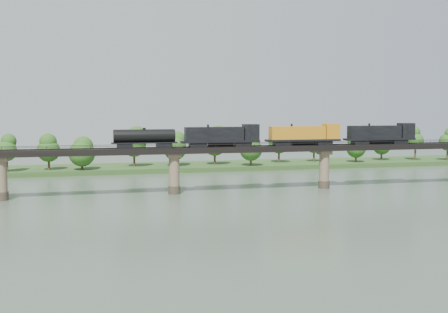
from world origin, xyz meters
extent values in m
plane|color=#39493B|center=(0.00, 0.00, 0.00)|extent=(400.00, 400.00, 0.00)
cube|color=#27461C|center=(0.00, 85.00, 0.80)|extent=(300.00, 24.00, 1.60)
cylinder|color=#473A2D|center=(-40.00, 30.00, 1.00)|extent=(3.00, 3.00, 2.00)
cylinder|color=#887259|center=(-40.00, 30.00, 5.50)|extent=(2.60, 2.60, 9.00)
cube|color=#887259|center=(-40.00, 30.00, 9.50)|extent=(3.20, 3.20, 1.00)
cylinder|color=#473A2D|center=(0.00, 30.00, 1.00)|extent=(3.00, 3.00, 2.00)
cylinder|color=#887259|center=(0.00, 30.00, 5.50)|extent=(2.60, 2.60, 9.00)
cube|color=#887259|center=(0.00, 30.00, 9.50)|extent=(3.20, 3.20, 1.00)
cylinder|color=#473A2D|center=(40.00, 30.00, 1.00)|extent=(3.00, 3.00, 2.00)
cylinder|color=#887259|center=(40.00, 30.00, 5.50)|extent=(2.60, 2.60, 9.00)
cube|color=#887259|center=(40.00, 30.00, 9.50)|extent=(3.20, 3.20, 1.00)
cube|color=black|center=(0.00, 30.00, 10.75)|extent=(220.00, 5.00, 1.50)
cube|color=black|center=(0.00, 29.25, 11.58)|extent=(220.00, 0.12, 0.16)
cube|color=black|center=(0.00, 30.75, 11.58)|extent=(220.00, 0.12, 0.16)
cube|color=black|center=(0.00, 27.60, 12.20)|extent=(220.00, 0.10, 0.10)
cube|color=black|center=(0.00, 32.40, 12.20)|extent=(220.00, 0.10, 0.10)
cube|color=black|center=(0.00, 27.60, 11.85)|extent=(0.08, 0.08, 0.70)
cube|color=black|center=(0.00, 32.40, 11.85)|extent=(0.08, 0.08, 0.70)
cylinder|color=#382619|center=(-44.43, 76.31, 3.35)|extent=(0.70, 0.70, 3.51)
sphere|color=#1E4A15|center=(-44.43, 76.31, 8.03)|extent=(6.31, 6.31, 6.31)
sphere|color=#1E4A15|center=(-44.43, 76.31, 10.96)|extent=(4.73, 4.73, 4.73)
cylinder|color=#382619|center=(-32.24, 78.84, 3.27)|extent=(0.70, 0.70, 3.34)
sphere|color=#1E4A15|center=(-32.24, 78.84, 7.73)|extent=(7.18, 7.18, 7.18)
sphere|color=#1E4A15|center=(-32.24, 78.84, 10.52)|extent=(5.39, 5.39, 5.39)
cylinder|color=#382619|center=(-22.01, 76.15, 3.01)|extent=(0.70, 0.70, 2.83)
sphere|color=#1E4A15|center=(-22.01, 76.15, 6.78)|extent=(8.26, 8.26, 8.26)
sphere|color=#1E4A15|center=(-22.01, 76.15, 9.14)|extent=(6.19, 6.19, 6.19)
cylinder|color=#382619|center=(-5.04, 82.68, 3.58)|extent=(0.70, 0.70, 3.96)
sphere|color=#1E4A15|center=(-5.04, 82.68, 8.87)|extent=(8.07, 8.07, 8.07)
sphere|color=#1E4A15|center=(-5.04, 82.68, 12.17)|extent=(6.05, 6.05, 6.05)
cylinder|color=#382619|center=(8.52, 81.14, 3.23)|extent=(0.70, 0.70, 3.27)
sphere|color=#1E4A15|center=(8.52, 81.14, 7.59)|extent=(8.03, 8.03, 8.03)
sphere|color=#1E4A15|center=(8.52, 81.14, 10.31)|extent=(6.02, 6.02, 6.02)
cylinder|color=#382619|center=(22.65, 82.31, 3.56)|extent=(0.70, 0.70, 3.92)
sphere|color=#1E4A15|center=(22.65, 82.31, 8.79)|extent=(8.29, 8.29, 8.29)
sphere|color=#1E4A15|center=(22.65, 82.31, 12.05)|extent=(6.21, 6.21, 6.21)
cylinder|color=#382619|center=(33.59, 75.35, 3.11)|extent=(0.70, 0.70, 3.02)
sphere|color=#1E4A15|center=(33.59, 75.35, 7.15)|extent=(7.74, 7.74, 7.74)
sphere|color=#1E4A15|center=(33.59, 75.35, 9.67)|extent=(5.80, 5.80, 5.80)
cylinder|color=#382619|center=(46.81, 84.03, 3.50)|extent=(0.70, 0.70, 3.80)
sphere|color=#1E4A15|center=(46.81, 84.03, 8.56)|extent=(7.47, 7.47, 7.47)
sphere|color=#1E4A15|center=(46.81, 84.03, 11.73)|extent=(5.60, 5.60, 5.60)
cylinder|color=#382619|center=(60.48, 84.26, 3.29)|extent=(0.70, 0.70, 3.38)
sphere|color=#1E4A15|center=(60.48, 84.26, 7.80)|extent=(6.23, 6.23, 6.23)
sphere|color=#1E4A15|center=(60.48, 84.26, 10.62)|extent=(4.67, 4.67, 4.67)
cylinder|color=#382619|center=(74.35, 78.39, 2.99)|extent=(0.70, 0.70, 2.77)
sphere|color=#1E4A15|center=(74.35, 78.39, 6.68)|extent=(7.04, 7.04, 7.04)
sphere|color=#1E4A15|center=(74.35, 78.39, 8.99)|extent=(5.28, 5.28, 5.28)
cylinder|color=#382619|center=(87.62, 83.57, 3.07)|extent=(0.70, 0.70, 2.94)
sphere|color=#1E4A15|center=(87.62, 83.57, 7.00)|extent=(6.73, 6.73, 6.73)
sphere|color=#1E4A15|center=(87.62, 83.57, 9.45)|extent=(5.05, 5.05, 5.05)
cylinder|color=#382619|center=(99.73, 80.10, 3.57)|extent=(0.70, 0.70, 3.94)
sphere|color=#1E4A15|center=(99.73, 80.10, 8.83)|extent=(6.17, 6.17, 6.17)
sphere|color=#1E4A15|center=(99.73, 80.10, 12.11)|extent=(4.62, 4.62, 4.62)
cylinder|color=#382619|center=(110.76, 76.08, 3.49)|extent=(0.70, 0.70, 3.77)
sphere|color=#1E4A15|center=(110.76, 76.08, 8.52)|extent=(6.60, 6.60, 6.60)
sphere|color=#1E4A15|center=(110.76, 76.08, 11.66)|extent=(4.95, 4.95, 4.95)
cube|color=black|center=(61.84, 30.00, 12.08)|extent=(4.22, 2.53, 1.16)
cube|color=black|center=(50.25, 30.00, 12.08)|extent=(4.22, 2.53, 1.16)
cube|color=black|center=(56.05, 30.00, 12.82)|extent=(20.03, 3.16, 0.53)
cube|color=black|center=(54.46, 30.00, 14.77)|extent=(14.76, 2.85, 3.37)
cube|color=black|center=(63.95, 30.00, 15.08)|extent=(3.80, 3.16, 4.01)
cylinder|color=black|center=(56.05, 30.00, 12.24)|extent=(6.33, 1.48, 1.48)
cube|color=black|center=(39.70, 30.00, 12.08)|extent=(4.22, 2.53, 1.16)
cube|color=black|center=(28.11, 30.00, 12.08)|extent=(4.22, 2.53, 1.16)
cube|color=black|center=(33.90, 30.00, 12.82)|extent=(20.03, 3.16, 0.53)
cube|color=#BE6C17|center=(32.32, 30.00, 14.77)|extent=(14.76, 2.85, 3.37)
cube|color=#BE6C17|center=(41.81, 30.00, 15.08)|extent=(3.80, 3.16, 4.01)
cylinder|color=black|center=(33.90, 30.00, 12.24)|extent=(6.33, 1.48, 1.48)
cube|color=black|center=(17.56, 30.00, 12.08)|extent=(4.22, 2.53, 1.16)
cube|color=black|center=(5.96, 30.00, 12.08)|extent=(4.22, 2.53, 1.16)
cube|color=black|center=(11.76, 30.00, 12.82)|extent=(20.03, 3.16, 0.53)
cube|color=black|center=(10.18, 30.00, 14.77)|extent=(14.76, 2.85, 3.37)
cube|color=black|center=(19.67, 30.00, 15.08)|extent=(3.80, 3.16, 4.01)
cylinder|color=black|center=(11.76, 30.00, 12.24)|extent=(6.33, 1.48, 1.48)
cube|color=black|center=(-2.47, 30.00, 12.08)|extent=(3.69, 2.32, 1.16)
cube|color=black|center=(-11.96, 30.00, 12.08)|extent=(3.69, 2.32, 1.16)
cube|color=black|center=(-7.21, 30.00, 12.77)|extent=(15.81, 2.53, 0.32)
cylinder|color=black|center=(-7.21, 30.00, 14.45)|extent=(14.76, 3.16, 3.16)
cylinder|color=black|center=(-7.21, 30.00, 16.14)|extent=(0.74, 0.74, 0.53)
camera|label=1|loc=(-21.79, -106.18, 21.14)|focal=45.00mm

